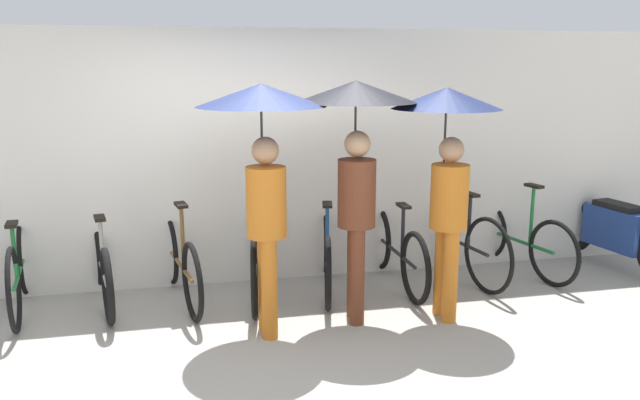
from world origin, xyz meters
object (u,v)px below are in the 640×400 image
object	(u,v)px
parked_bicycle_8	(517,238)
pedestrian_leading	(263,138)
parked_bicycle_5	(327,253)
parked_bicycle_6	(395,250)
motorcycle	(615,232)
parked_bicycle_3	(180,262)
pedestrian_trailing	(447,142)
parked_bicycle_2	(102,266)
parked_bicycle_4	(255,255)
parked_bicycle_1	(19,270)
pedestrian_center	(356,133)
parked_bicycle_7	(458,240)

from	to	relation	value
parked_bicycle_8	pedestrian_leading	bearing A→B (deg)	95.32
parked_bicycle_5	parked_bicycle_6	distance (m)	0.70
parked_bicycle_8	motorcycle	distance (m)	1.09
parked_bicycle_3	parked_bicycle_6	xyz separation A→B (m)	(2.11, -0.01, -0.01)
parked_bicycle_3	pedestrian_trailing	world-z (taller)	pedestrian_trailing
parked_bicycle_2	parked_bicycle_4	xyz separation A→B (m)	(1.41, -0.09, 0.04)
parked_bicycle_1	motorcycle	size ratio (longest dim) A/B	0.82
parked_bicycle_6	pedestrian_center	size ratio (longest dim) A/B	0.85
parked_bicycle_2	pedestrian_trailing	xyz separation A→B (m)	(2.96, -0.91, 1.18)
parked_bicycle_6	parked_bicycle_5	bearing A→B (deg)	87.45
parked_bicycle_1	motorcycle	xyz separation A→B (m)	(6.01, -0.08, 0.02)
parked_bicycle_2	pedestrian_trailing	size ratio (longest dim) A/B	0.84
motorcycle	pedestrian_leading	bearing A→B (deg)	91.60
pedestrian_trailing	pedestrian_center	bearing A→B (deg)	170.28
parked_bicycle_1	parked_bicycle_6	bearing A→B (deg)	-99.23
parked_bicycle_6	motorcycle	bearing A→B (deg)	-91.32
pedestrian_leading	motorcycle	size ratio (longest dim) A/B	1.01
motorcycle	parked_bicycle_4	bearing A→B (deg)	79.70
parked_bicycle_2	pedestrian_trailing	distance (m)	3.32
pedestrian_leading	pedestrian_center	bearing A→B (deg)	6.23
parked_bicycle_8	parked_bicycle_6	bearing A→B (deg)	81.83
parked_bicycle_4	parked_bicycle_6	distance (m)	1.41
parked_bicycle_6	pedestrian_trailing	xyz separation A→B (m)	(0.15, -0.81, 1.18)
parked_bicycle_5	parked_bicycle_8	xyz separation A→B (m)	(2.11, 0.09, 0.00)
parked_bicycle_1	pedestrian_center	bearing A→B (deg)	-112.80
parked_bicycle_2	parked_bicycle_5	size ratio (longest dim) A/B	1.00
parked_bicycle_6	pedestrian_center	xyz separation A→B (m)	(-0.62, -0.69, 1.26)
parked_bicycle_4	parked_bicycle_7	distance (m)	2.11
parked_bicycle_2	motorcycle	distance (m)	5.30
parked_bicycle_1	parked_bicycle_2	distance (m)	0.70
parked_bicycle_1	parked_bicycle_5	distance (m)	2.82
pedestrian_leading	pedestrian_trailing	distance (m)	1.56
parked_bicycle_5	motorcycle	xyz separation A→B (m)	(3.19, -0.04, 0.04)
pedestrian_leading	motorcycle	xyz separation A→B (m)	(3.90, 0.79, -1.21)
pedestrian_trailing	motorcycle	size ratio (longest dim) A/B	0.99
motorcycle	parked_bicycle_2	bearing A→B (deg)	78.89
parked_bicycle_2	pedestrian_leading	world-z (taller)	pedestrian_leading
pedestrian_center	parked_bicycle_3	bearing A→B (deg)	163.03
parked_bicycle_2	parked_bicycle_3	world-z (taller)	parked_bicycle_2
parked_bicycle_1	parked_bicycle_8	bearing A→B (deg)	-97.59
pedestrian_center	parked_bicycle_6	bearing A→B (deg)	56.57
parked_bicycle_5	pedestrian_trailing	size ratio (longest dim) A/B	0.84
parked_bicycle_7	motorcycle	xyz separation A→B (m)	(1.79, -0.09, 0.01)
parked_bicycle_1	parked_bicycle_8	size ratio (longest dim) A/B	1.00
parked_bicycle_3	parked_bicycle_1	bearing A→B (deg)	76.41
parked_bicycle_8	pedestrian_center	distance (m)	2.51
parked_bicycle_7	parked_bicycle_6	bearing A→B (deg)	86.57
parked_bicycle_8	pedestrian_leading	size ratio (longest dim) A/B	0.82
parked_bicycle_7	pedestrian_center	size ratio (longest dim) A/B	0.86
pedestrian_center	parked_bicycle_1	bearing A→B (deg)	173.70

